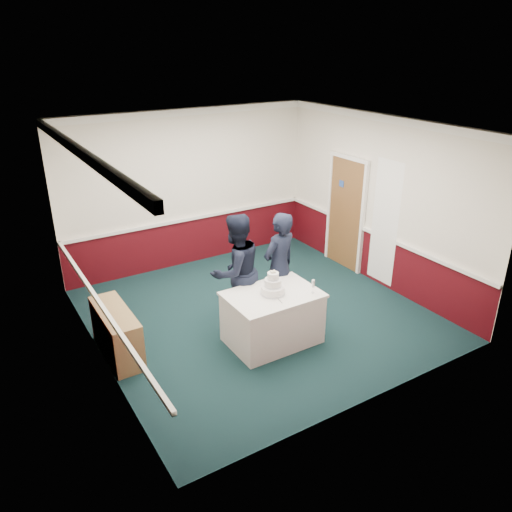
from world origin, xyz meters
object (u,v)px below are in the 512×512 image
cake_knife (279,300)px  person_man (236,271)px  cake_table (272,317)px  person_woman (279,267)px  sideboard (117,333)px  wedding_cake (273,287)px  champagne_flute (313,284)px

cake_knife → person_man: bearing=109.3°
cake_table → person_woman: size_ratio=0.75×
sideboard → cake_table: 2.22m
sideboard → wedding_cake: 2.28m
sideboard → cake_table: size_ratio=0.91×
sideboard → person_man: person_man is taller
cake_table → person_woman: bearing=48.9°
cake_knife → champagne_flute: (0.53, -0.08, 0.14)m
cake_table → wedding_cake: (0.00, 0.00, 0.50)m
cake_knife → champagne_flute: bearing=0.1°
cake_table → person_man: (-0.20, 0.71, 0.50)m
cake_knife → champagne_flute: size_ratio=1.07×
sideboard → cake_knife: size_ratio=5.45×
sideboard → wedding_cake: (2.04, -0.86, 0.55)m
person_man → cake_knife: bearing=91.7°
wedding_cake → person_woman: person_woman is taller
cake_table → person_woman: person_woman is taller
wedding_cake → person_woman: bearing=48.9°
champagne_flute → wedding_cake: bearing=150.8°
wedding_cake → person_man: person_man is taller
wedding_cake → cake_knife: 0.23m
sideboard → person_woman: bearing=-7.3°
sideboard → champagne_flute: bearing=-24.1°
cake_knife → champagne_flute: champagne_flute is taller
cake_table → cake_knife: cake_knife is taller
sideboard → champagne_flute: 2.84m
cake_table → champagne_flute: champagne_flute is taller
cake_knife → person_man: person_man is taller
champagne_flute → person_man: bearing=125.3°
sideboard → person_woman: (2.51, -0.32, 0.53)m
person_man → cake_table: bearing=96.8°
person_woman → cake_table: bearing=35.6°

